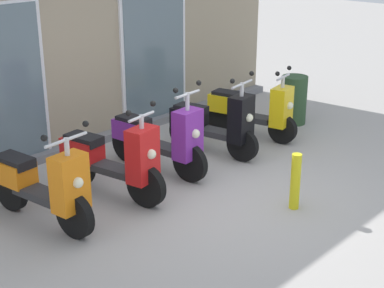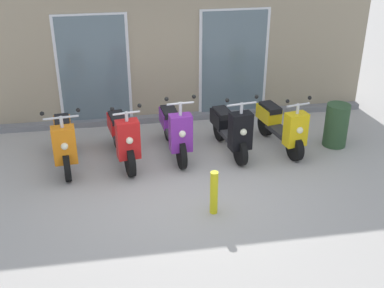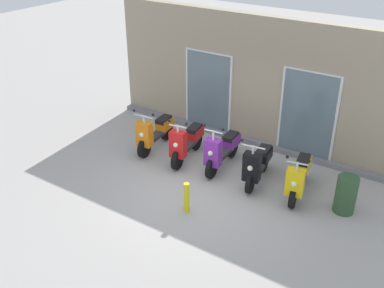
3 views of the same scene
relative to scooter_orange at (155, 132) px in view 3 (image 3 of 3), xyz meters
The scene contains 9 objects.
ground_plane 2.27m from the scooter_orange, 26.12° to the right, with size 40.00×40.00×0.00m, color #A8A39E.
storefront_facade 2.98m from the scooter_orange, 43.58° to the left, with size 8.66×0.50×3.41m.
scooter_orange is the anchor object (origin of this frame).
scooter_red 1.01m from the scooter_orange, ahead, with size 0.60×1.66×1.27m.
scooter_purple 1.96m from the scooter_orange, ahead, with size 0.54×1.68×1.33m.
scooter_black 2.98m from the scooter_orange, ahead, with size 0.62×1.52×1.28m.
scooter_yellow 3.96m from the scooter_orange, ahead, with size 0.64×1.57×1.19m.
trash_bin 5.03m from the scooter_orange, ahead, with size 0.44×0.44×0.83m, color #2D4C2D.
curb_bollard 2.95m from the scooter_orange, 39.53° to the right, with size 0.12×0.12×0.70m, color yellow.
Camera 3 is at (4.75, -7.41, 5.77)m, focal length 42.74 mm.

